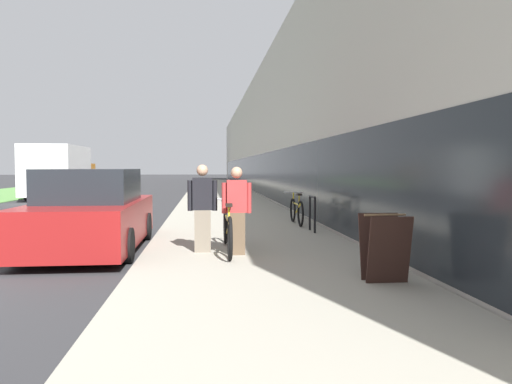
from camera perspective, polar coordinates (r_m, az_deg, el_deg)
name	(u,v)px	position (r m, az deg, el deg)	size (l,w,h in m)	color
sidewalk_slab	(222,196)	(27.31, -3.88, -0.46)	(4.09, 70.00, 0.10)	#A39E8E
storefront_facade	(317,140)	(36.20, 6.99, 5.93)	(10.01, 70.00, 7.20)	#BCB7AD
lawn_strip	(1,194)	(33.58, -27.12, -0.22)	(5.98, 70.00, 0.03)	#5B9347
tandem_bicycle	(228,230)	(8.97, -3.28, -4.37)	(0.52, 2.49, 0.91)	black
person_rider	(237,210)	(8.63, -2.23, -2.13)	(0.52, 0.20, 1.52)	brown
person_bystander	(202,208)	(8.95, -6.14, -1.83)	(0.53, 0.21, 1.56)	#756B5B
bike_rack_hoop	(312,210)	(11.80, 6.45, -2.03)	(0.05, 0.60, 0.84)	black
cruiser_bike_nearest	(297,211)	(13.28, 4.66, -2.15)	(0.52, 1.80, 0.84)	black
sandwich_board_sign	(385,247)	(6.84, 14.48, -6.15)	(0.56, 0.56, 0.90)	#331E19
parked_sedan_curbside	(91,214)	(10.15, -18.32, -2.37)	(1.95, 4.54, 1.58)	maroon
moving_truck	(60,172)	(27.47, -21.51, 2.12)	(2.41, 6.15, 2.70)	orange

